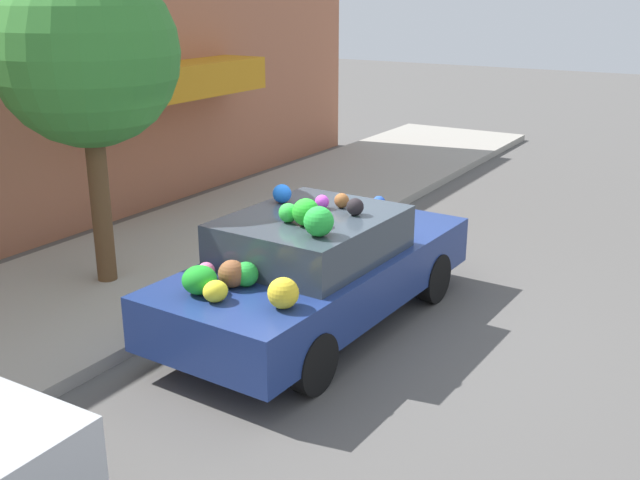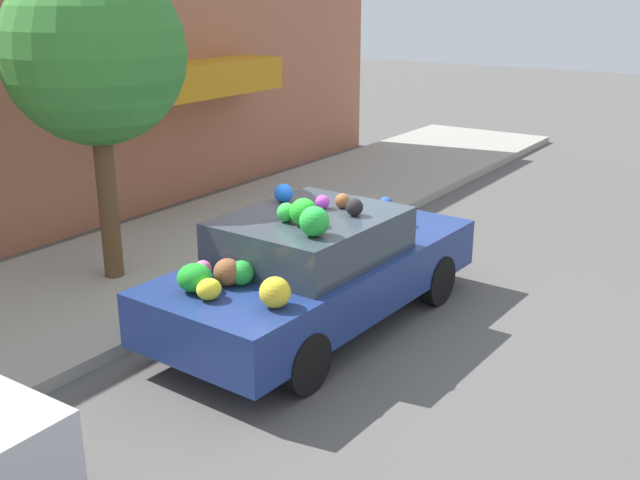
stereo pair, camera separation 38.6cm
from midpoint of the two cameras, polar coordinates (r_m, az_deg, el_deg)
name	(u,v)px [view 2 (the right image)]	position (r m, az deg, el deg)	size (l,w,h in m)	color
ground_plane	(309,321)	(8.63, 0.47, -6.17)	(60.00, 60.00, 0.00)	#565451
sidewalk_curb	(144,268)	(10.23, -12.23, -2.12)	(24.00, 3.20, 0.14)	#9E998E
building_facade	(32,80)	(11.49, -20.16, 11.36)	(18.00, 1.20, 4.81)	#B26B4C
street_tree	(94,55)	(9.26, -15.65, 13.45)	(2.15, 2.15, 3.84)	brown
fire_hydrant	(306,213)	(10.98, -0.05, 2.04)	(0.20, 0.20, 0.70)	#B2B2B7
art_car	(317,266)	(8.23, 1.13, -2.04)	(4.26, 1.88, 1.63)	navy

